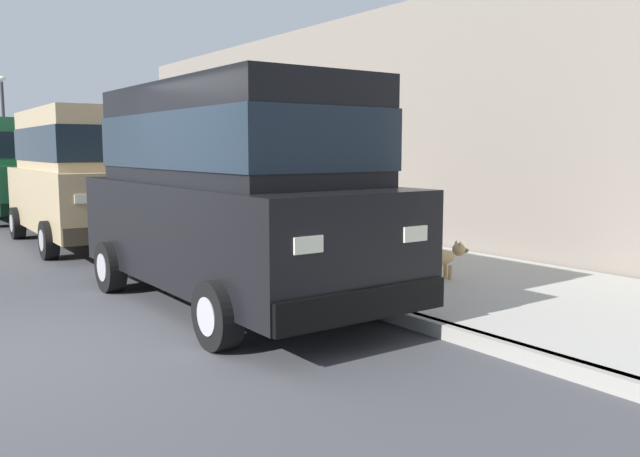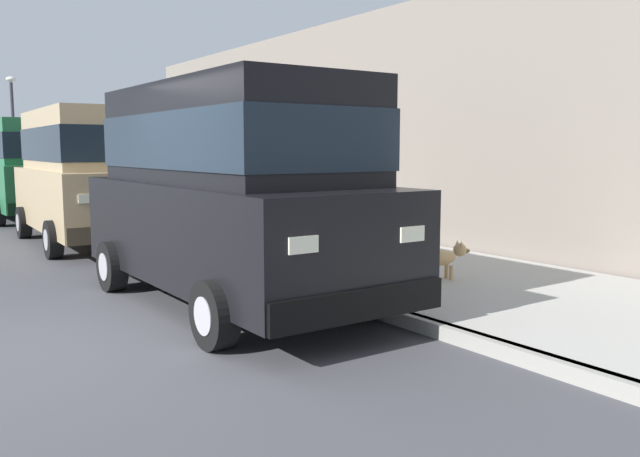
{
  "view_description": "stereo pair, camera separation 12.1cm",
  "coord_description": "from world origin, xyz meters",
  "px_view_note": "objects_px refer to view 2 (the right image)",
  "views": [
    {
      "loc": [
        -1.33,
        -6.12,
        1.8
      ],
      "look_at": [
        3.2,
        0.22,
        0.85
      ],
      "focal_mm": 36.72,
      "sensor_mm": 36.0,
      "label": 1
    },
    {
      "loc": [
        -1.23,
        -6.19,
        1.8
      ],
      "look_at": [
        3.2,
        0.22,
        0.85
      ],
      "focal_mm": 36.72,
      "sensor_mm": 36.0,
      "label": 2
    }
  ],
  "objects_px": {
    "car_green_van": "(25,165)",
    "street_lamp": "(13,120)",
    "car_black_van": "(231,184)",
    "car_tan_van": "(88,170)",
    "dog_tan": "(444,257)"
  },
  "relations": [
    {
      "from": "car_green_van",
      "to": "street_lamp",
      "type": "xyz_separation_m",
      "value": [
        1.43,
        9.56,
        1.51
      ]
    },
    {
      "from": "car_black_van",
      "to": "car_tan_van",
      "type": "distance_m",
      "value": 5.96
    },
    {
      "from": "car_tan_van",
      "to": "car_green_van",
      "type": "xyz_separation_m",
      "value": [
        -0.09,
        5.54,
        0.0
      ]
    },
    {
      "from": "car_green_van",
      "to": "dog_tan",
      "type": "relative_size",
      "value": 6.71
    },
    {
      "from": "car_green_van",
      "to": "street_lamp",
      "type": "height_order",
      "value": "street_lamp"
    },
    {
      "from": "car_tan_van",
      "to": "dog_tan",
      "type": "xyz_separation_m",
      "value": [
        2.56,
        -6.84,
        -0.97
      ]
    },
    {
      "from": "car_black_van",
      "to": "dog_tan",
      "type": "distance_m",
      "value": 2.88
    },
    {
      "from": "car_black_van",
      "to": "dog_tan",
      "type": "relative_size",
      "value": 6.63
    },
    {
      "from": "car_black_van",
      "to": "street_lamp",
      "type": "relative_size",
      "value": 1.11
    },
    {
      "from": "car_black_van",
      "to": "car_green_van",
      "type": "xyz_separation_m",
      "value": [
        -0.08,
        11.5,
        0.0
      ]
    },
    {
      "from": "car_green_van",
      "to": "car_black_van",
      "type": "bearing_deg",
      "value": -89.6
    },
    {
      "from": "car_tan_van",
      "to": "car_black_van",
      "type": "bearing_deg",
      "value": -90.08
    },
    {
      "from": "car_tan_van",
      "to": "car_green_van",
      "type": "relative_size",
      "value": 1.0
    },
    {
      "from": "car_black_van",
      "to": "car_tan_van",
      "type": "relative_size",
      "value": 0.99
    },
    {
      "from": "car_tan_van",
      "to": "dog_tan",
      "type": "distance_m",
      "value": 7.36
    }
  ]
}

